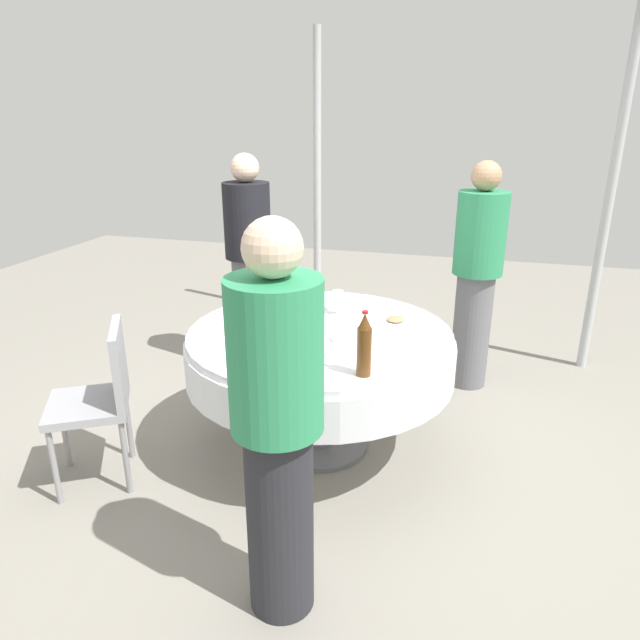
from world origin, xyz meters
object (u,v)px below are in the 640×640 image
(bottle_dark_green_far, at_px, (289,306))
(plate_mid, at_px, (350,337))
(wine_glass_north, at_px, (338,298))
(wine_glass_south, at_px, (272,296))
(plate_front, at_px, (257,350))
(bottle_brown_inner, at_px, (364,346))
(bottle_brown_south, at_px, (286,316))
(person_far, at_px, (249,261))
(plate_right, at_px, (325,303))
(chair_outer, at_px, (102,392))
(dining_table, at_px, (320,355))
(bottle_amber_north, at_px, (248,293))
(person_inner, at_px, (477,274))
(person_near, at_px, (277,424))
(plate_east, at_px, (395,321))
(bottle_clear_near, at_px, (311,304))

(bottle_dark_green_far, height_order, plate_mid, bottle_dark_green_far)
(wine_glass_north, relative_size, wine_glass_south, 0.91)
(bottle_dark_green_far, distance_m, plate_front, 0.37)
(bottle_brown_inner, bearing_deg, bottle_brown_south, 53.57)
(bottle_brown_inner, xyz_separation_m, person_far, (1.47, 1.17, -0.04))
(wine_glass_south, height_order, plate_right, wine_glass_south)
(bottle_dark_green_far, height_order, chair_outer, bottle_dark_green_far)
(dining_table, bearing_deg, wine_glass_north, -4.79)
(bottle_amber_north, height_order, person_far, person_far)
(dining_table, relative_size, bottle_brown_south, 6.07)
(bottle_amber_north, bearing_deg, wine_glass_south, -56.00)
(plate_mid, distance_m, plate_right, 0.59)
(person_inner, relative_size, person_far, 0.98)
(person_near, bearing_deg, person_far, -73.22)
(bottle_brown_south, relative_size, plate_east, 0.97)
(plate_east, bearing_deg, wine_glass_south, 92.89)
(dining_table, bearing_deg, plate_east, -58.76)
(wine_glass_north, height_order, person_far, person_far)
(bottle_brown_inner, height_order, plate_mid, bottle_brown_inner)
(bottle_brown_inner, bearing_deg, chair_outer, 94.64)
(plate_mid, bearing_deg, plate_right, 28.71)
(plate_right, height_order, person_near, person_near)
(wine_glass_north, xyz_separation_m, chair_outer, (-0.90, 1.04, -0.32))
(person_far, bearing_deg, bottle_dark_green_far, -97.14)
(bottle_brown_south, bearing_deg, bottle_clear_near, -23.03)
(bottle_clear_near, height_order, plate_right, bottle_clear_near)
(bottle_brown_inner, distance_m, chair_outer, 1.41)
(bottle_dark_green_far, relative_size, plate_front, 1.43)
(plate_right, distance_m, plate_east, 0.53)
(wine_glass_south, xyz_separation_m, person_far, (0.78, 0.47, -0.01))
(bottle_brown_inner, bearing_deg, bottle_dark_green_far, 48.22)
(chair_outer, bearing_deg, wine_glass_south, -70.28)
(person_far, relative_size, chair_outer, 1.86)
(dining_table, height_order, plate_mid, plate_mid)
(dining_table, height_order, bottle_brown_inner, bottle_brown_inner)
(bottle_brown_inner, relative_size, plate_east, 1.24)
(bottle_amber_north, height_order, bottle_brown_south, bottle_amber_north)
(bottle_brown_south, xyz_separation_m, person_inner, (1.22, -0.98, -0.02))
(bottle_clear_near, relative_size, person_far, 0.16)
(person_far, relative_size, person_near, 1.02)
(bottle_dark_green_far, relative_size, plate_east, 1.18)
(plate_east, bearing_deg, wine_glass_north, 79.64)
(bottle_dark_green_far, bearing_deg, chair_outer, 124.50)
(wine_glass_south, height_order, person_far, person_far)
(plate_right, bearing_deg, plate_front, 170.81)
(plate_front, bearing_deg, person_far, 23.80)
(dining_table, relative_size, bottle_clear_near, 5.71)
(person_inner, bearing_deg, bottle_dark_green_far, -94.79)
(bottle_clear_near, height_order, bottle_amber_north, bottle_amber_north)
(dining_table, relative_size, bottle_brown_inner, 4.77)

